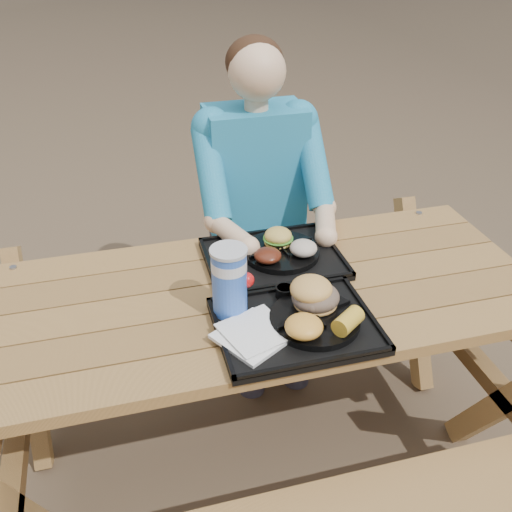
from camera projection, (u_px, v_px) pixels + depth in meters
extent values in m
plane|color=#999999|center=(256.00, 449.00, 2.19)|extent=(60.00, 60.00, 0.00)
cube|color=black|center=(296.00, 327.00, 1.63)|extent=(0.45, 0.35, 0.02)
cube|color=black|center=(273.00, 260.00, 1.93)|extent=(0.45, 0.35, 0.02)
cylinder|color=black|center=(315.00, 319.00, 1.62)|extent=(0.26, 0.26, 0.02)
cylinder|color=black|center=(281.00, 252.00, 1.93)|extent=(0.26, 0.26, 0.02)
cube|color=white|center=(253.00, 335.00, 1.57)|extent=(0.24, 0.24, 0.02)
cylinder|color=blue|center=(229.00, 283.00, 1.62)|extent=(0.10, 0.10, 0.20)
cylinder|color=black|center=(285.00, 292.00, 1.72)|extent=(0.06, 0.06, 0.03)
cylinder|color=gold|center=(305.00, 290.00, 1.73)|extent=(0.05, 0.05, 0.03)
ellipsoid|color=gold|center=(304.00, 326.00, 1.54)|extent=(0.11, 0.11, 0.05)
cube|color=black|center=(222.00, 260.00, 1.90)|extent=(0.04, 0.16, 0.01)
ellipsoid|color=#572011|center=(268.00, 255.00, 1.85)|extent=(0.09, 0.09, 0.04)
ellipsoid|color=beige|center=(303.00, 248.00, 1.88)|extent=(0.09, 0.09, 0.05)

